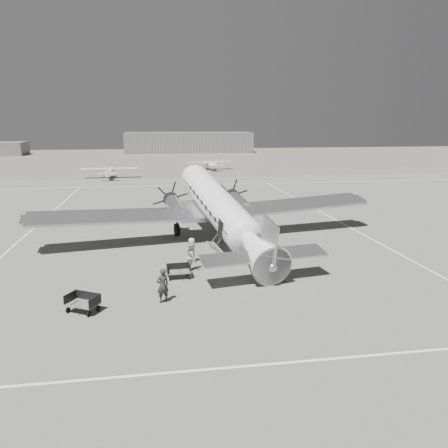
{
  "coord_description": "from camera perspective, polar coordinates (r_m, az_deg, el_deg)",
  "views": [
    {
      "loc": [
        -6.28,
        -29.92,
        9.85
      ],
      "look_at": [
        -1.21,
        2.49,
        2.2
      ],
      "focal_mm": 35.0,
      "sensor_mm": 36.0,
      "label": 1
    }
  ],
  "objects": [
    {
      "name": "ground",
      "position": [
        32.12,
        2.84,
        -4.75
      ],
      "size": [
        260.0,
        260.0,
        0.0
      ],
      "primitive_type": "plane",
      "color": "slate",
      "rests_on": "ground"
    },
    {
      "name": "taxi_line_near",
      "position": [
        19.74,
        11.45,
        -17.07
      ],
      "size": [
        60.0,
        0.15,
        0.01
      ],
      "primitive_type": "cube",
      "color": "white",
      "rests_on": "ground"
    },
    {
      "name": "taxi_line_right",
      "position": [
        36.42,
        21.7,
        -3.51
      ],
      "size": [
        0.15,
        80.0,
        0.01
      ],
      "primitive_type": "cube",
      "color": "white",
      "rests_on": "ground"
    },
    {
      "name": "taxi_line_left",
      "position": [
        42.75,
        -24.53,
        -1.4
      ],
      "size": [
        0.15,
        60.0,
        0.01
      ],
      "primitive_type": "cube",
      "color": "white",
      "rests_on": "ground"
    },
    {
      "name": "taxi_line_horizon",
      "position": [
        70.89,
        -3.73,
        5.12
      ],
      "size": [
        90.0,
        0.15,
        0.01
      ],
      "primitive_type": "cube",
      "color": "white",
      "rests_on": "ground"
    },
    {
      "name": "grass_infield",
      "position": [
        125.46,
        -6.06,
        8.55
      ],
      "size": [
        260.0,
        90.0,
        0.01
      ],
      "primitive_type": "cube",
      "color": "#605D51",
      "rests_on": "ground"
    },
    {
      "name": "hangar_main",
      "position": [
        150.48,
        -4.66,
        10.59
      ],
      "size": [
        42.0,
        14.0,
        6.6
      ],
      "color": "slate",
      "rests_on": "ground"
    },
    {
      "name": "dc3_airliner",
      "position": [
        35.47,
        -0.5,
        1.81
      ],
      "size": [
        33.44,
        25.87,
        5.78
      ],
      "primitive_type": null,
      "rotation": [
        0.0,
        0.0,
        0.17
      ],
      "color": "#B8B8BA",
      "rests_on": "ground"
    },
    {
      "name": "light_plane_left",
      "position": [
        81.61,
        -14.73,
        6.52
      ],
      "size": [
        10.37,
        8.47,
        2.12
      ],
      "primitive_type": null,
      "rotation": [
        0.0,
        0.0,
        0.02
      ],
      "color": "white",
      "rests_on": "ground"
    },
    {
      "name": "light_plane_right",
      "position": [
        93.26,
        -1.79,
        7.69
      ],
      "size": [
        11.12,
        9.65,
        2.03
      ],
      "primitive_type": null,
      "rotation": [
        0.0,
        0.0,
        0.19
      ],
      "color": "white",
      "rests_on": "ground"
    },
    {
      "name": "baggage_cart_near",
      "position": [
        28.53,
        -5.96,
        -6.18
      ],
      "size": [
        1.66,
        1.22,
        0.9
      ],
      "primitive_type": null,
      "rotation": [
        0.0,
        0.0,
        0.06
      ],
      "color": "#5E5E5E",
      "rests_on": "ground"
    },
    {
      "name": "baggage_cart_far",
      "position": [
        24.69,
        -17.98,
        -9.83
      ],
      "size": [
        2.12,
        1.93,
        0.98
      ],
      "primitive_type": null,
      "rotation": [
        0.0,
        0.0,
        -0.52
      ],
      "color": "#5E5E5E",
      "rests_on": "ground"
    },
    {
      "name": "ground_crew",
      "position": [
        24.78,
        -8.01,
        -7.96
      ],
      "size": [
        0.85,
        0.72,
        1.98
      ],
      "primitive_type": "imported",
      "rotation": [
        0.0,
        0.0,
        3.54
      ],
      "color": "#292929",
      "rests_on": "ground"
    },
    {
      "name": "ramp_agent",
      "position": [
        29.74,
        -4.18,
        -4.3
      ],
      "size": [
        0.95,
        1.1,
        1.93
      ],
      "primitive_type": "imported",
      "rotation": [
        0.0,
        0.0,
        1.3
      ],
      "color": "#A8A8A6",
      "rests_on": "ground"
    },
    {
      "name": "passenger",
      "position": [
        31.51,
        -4.23,
        -3.41
      ],
      "size": [
        0.69,
        0.95,
        1.8
      ],
      "primitive_type": "imported",
      "rotation": [
        0.0,
        0.0,
        1.43
      ],
      "color": "#BCBCB9",
      "rests_on": "ground"
    }
  ]
}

